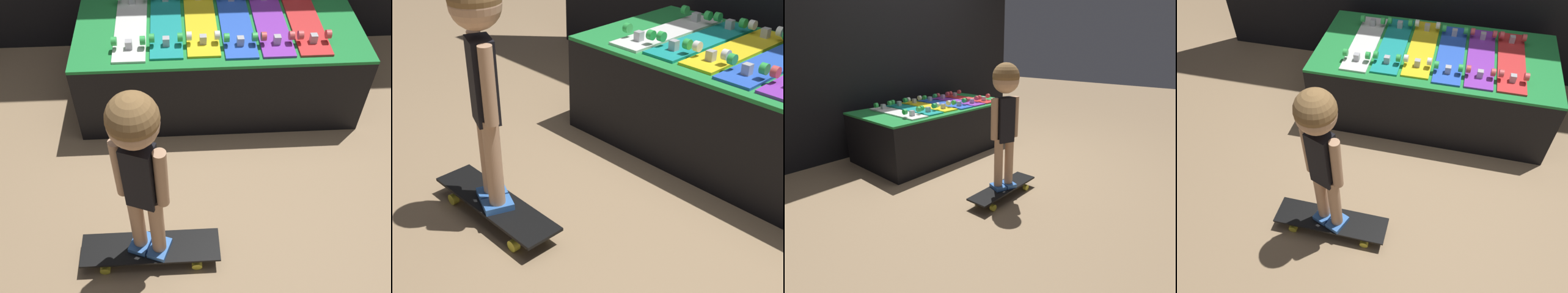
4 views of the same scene
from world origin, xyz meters
TOP-DOWN VIEW (x-y plane):
  - ground_plane at (0.00, 0.00)m, footprint 16.00×16.00m
  - back_wall at (0.00, 1.20)m, footprint 4.17×0.10m
  - display_rack at (0.00, 0.55)m, footprint 1.79×0.90m
  - skateboard_white_on_rack at (-0.55, 0.55)m, footprint 0.19×0.76m
  - skateboard_teal_on_rack at (-0.33, 0.57)m, footprint 0.19×0.76m
  - skateboard_yellow_on_rack at (-0.11, 0.57)m, footprint 0.19×0.76m
  - skateboard_blue_on_rack at (0.11, 0.54)m, footprint 0.19×0.76m
  - skateboard_purple_on_rack at (0.33, 0.55)m, footprint 0.19×0.76m
  - skateboard_red_on_rack at (0.55, 0.55)m, footprint 0.19×0.76m
  - skateboard_on_floor at (-0.44, -0.76)m, footprint 0.70×0.19m
  - child at (-0.44, -0.76)m, footprint 0.23×0.21m

SIDE VIEW (x-z plane):
  - ground_plane at x=0.00m, z-range 0.00..0.00m
  - skateboard_on_floor at x=-0.44m, z-range 0.03..0.12m
  - display_rack at x=0.00m, z-range 0.00..0.55m
  - skateboard_white_on_rack at x=-0.55m, z-range 0.52..0.61m
  - skateboard_teal_on_rack at x=-0.33m, z-range 0.52..0.61m
  - skateboard_yellow_on_rack at x=-0.11m, z-range 0.52..0.61m
  - skateboard_blue_on_rack at x=0.11m, z-range 0.52..0.61m
  - skateboard_purple_on_rack at x=0.33m, z-range 0.52..0.61m
  - skateboard_red_on_rack at x=0.55m, z-range 0.52..0.61m
  - child at x=-0.44m, z-range 0.29..1.31m
  - back_wall at x=0.00m, z-range 0.00..2.61m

